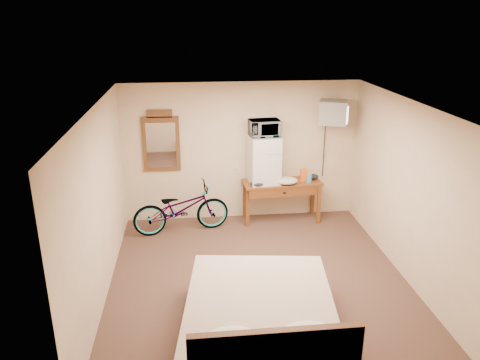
{
  "coord_description": "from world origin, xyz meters",
  "views": [
    {
      "loc": [
        -0.9,
        -5.72,
        3.61
      ],
      "look_at": [
        -0.17,
        0.88,
        1.22
      ],
      "focal_mm": 35.0,
      "sensor_mm": 36.0,
      "label": 1
    }
  ],
  "objects_px": {
    "bicycle": "(181,208)",
    "desk": "(282,188)",
    "microwave": "(264,128)",
    "bed": "(261,325)",
    "blue_cup": "(309,178)",
    "wall_mirror": "(161,142)",
    "crt_television": "(333,112)",
    "mini_fridge": "(264,159)"
  },
  "relations": [
    {
      "from": "crt_television",
      "to": "microwave",
      "type": "bearing_deg",
      "value": 178.89
    },
    {
      "from": "bicycle",
      "to": "desk",
      "type": "bearing_deg",
      "value": -92.19
    },
    {
      "from": "bicycle",
      "to": "microwave",
      "type": "bearing_deg",
      "value": -88.68
    },
    {
      "from": "desk",
      "to": "mini_fridge",
      "type": "height_order",
      "value": "mini_fridge"
    },
    {
      "from": "crt_television",
      "to": "bed",
      "type": "xyz_separation_m",
      "value": [
        -1.75,
        -3.39,
        -1.7
      ]
    },
    {
      "from": "microwave",
      "to": "bicycle",
      "type": "relative_size",
      "value": 0.31
    },
    {
      "from": "microwave",
      "to": "bicycle",
      "type": "distance_m",
      "value": 1.99
    },
    {
      "from": "crt_television",
      "to": "bicycle",
      "type": "height_order",
      "value": "crt_television"
    },
    {
      "from": "wall_mirror",
      "to": "bicycle",
      "type": "height_order",
      "value": "wall_mirror"
    },
    {
      "from": "bicycle",
      "to": "bed",
      "type": "relative_size",
      "value": 0.69
    },
    {
      "from": "bed",
      "to": "microwave",
      "type": "bearing_deg",
      "value": 80.66
    },
    {
      "from": "desk",
      "to": "bicycle",
      "type": "distance_m",
      "value": 1.84
    },
    {
      "from": "bed",
      "to": "blue_cup",
      "type": "bearing_deg",
      "value": 67.5
    },
    {
      "from": "wall_mirror",
      "to": "bicycle",
      "type": "relative_size",
      "value": 0.66
    },
    {
      "from": "microwave",
      "to": "bicycle",
      "type": "bearing_deg",
      "value": -173.32
    },
    {
      "from": "desk",
      "to": "mini_fridge",
      "type": "distance_m",
      "value": 0.64
    },
    {
      "from": "microwave",
      "to": "bed",
      "type": "distance_m",
      "value": 3.75
    },
    {
      "from": "mini_fridge",
      "to": "blue_cup",
      "type": "height_order",
      "value": "mini_fridge"
    },
    {
      "from": "blue_cup",
      "to": "bicycle",
      "type": "height_order",
      "value": "blue_cup"
    },
    {
      "from": "blue_cup",
      "to": "bed",
      "type": "bearing_deg",
      "value": -112.5
    },
    {
      "from": "wall_mirror",
      "to": "bicycle",
      "type": "distance_m",
      "value": 1.22
    },
    {
      "from": "desk",
      "to": "crt_television",
      "type": "distance_m",
      "value": 1.6
    },
    {
      "from": "desk",
      "to": "microwave",
      "type": "relative_size",
      "value": 2.76
    },
    {
      "from": "blue_cup",
      "to": "bed",
      "type": "relative_size",
      "value": 0.06
    },
    {
      "from": "crt_television",
      "to": "bicycle",
      "type": "relative_size",
      "value": 0.39
    },
    {
      "from": "wall_mirror",
      "to": "crt_television",
      "type": "bearing_deg",
      "value": -4.83
    },
    {
      "from": "desk",
      "to": "microwave",
      "type": "height_order",
      "value": "microwave"
    },
    {
      "from": "blue_cup",
      "to": "crt_television",
      "type": "height_order",
      "value": "crt_television"
    },
    {
      "from": "desk",
      "to": "wall_mirror",
      "type": "bearing_deg",
      "value": 172.63
    },
    {
      "from": "desk",
      "to": "wall_mirror",
      "type": "height_order",
      "value": "wall_mirror"
    },
    {
      "from": "bicycle",
      "to": "bed",
      "type": "distance_m",
      "value": 3.24
    },
    {
      "from": "desk",
      "to": "blue_cup",
      "type": "height_order",
      "value": "blue_cup"
    },
    {
      "from": "wall_mirror",
      "to": "bed",
      "type": "relative_size",
      "value": 0.45
    },
    {
      "from": "microwave",
      "to": "wall_mirror",
      "type": "height_order",
      "value": "wall_mirror"
    },
    {
      "from": "blue_cup",
      "to": "bed",
      "type": "xyz_separation_m",
      "value": [
        -1.37,
        -3.31,
        -0.54
      ]
    },
    {
      "from": "desk",
      "to": "blue_cup",
      "type": "bearing_deg",
      "value": -6.47
    },
    {
      "from": "microwave",
      "to": "bed",
      "type": "xyz_separation_m",
      "value": [
        -0.56,
        -3.41,
        -1.45
      ]
    },
    {
      "from": "microwave",
      "to": "blue_cup",
      "type": "xyz_separation_m",
      "value": [
        0.81,
        -0.1,
        -0.91
      ]
    },
    {
      "from": "mini_fridge",
      "to": "wall_mirror",
      "type": "height_order",
      "value": "wall_mirror"
    },
    {
      "from": "microwave",
      "to": "crt_television",
      "type": "bearing_deg",
      "value": -6.1
    },
    {
      "from": "mini_fridge",
      "to": "bicycle",
      "type": "distance_m",
      "value": 1.68
    },
    {
      "from": "desk",
      "to": "wall_mirror",
      "type": "distance_m",
      "value": 2.3
    }
  ]
}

